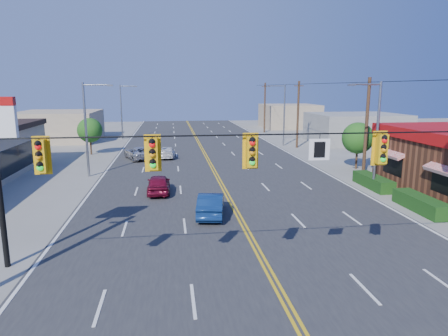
{
  "coord_description": "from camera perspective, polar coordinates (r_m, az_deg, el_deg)",
  "views": [
    {
      "loc": [
        -3.91,
        -13.11,
        7.55
      ],
      "look_at": [
        -0.34,
        13.23,
        2.2
      ],
      "focal_mm": 32.0,
      "sensor_mm": 36.0,
      "label": 1
    }
  ],
  "objects": [
    {
      "name": "ground",
      "position": [
        15.62,
        8.18,
        -17.64
      ],
      "size": [
        160.0,
        160.0,
        0.0
      ],
      "primitive_type": "plane",
      "color": "gray",
      "rests_on": "ground"
    },
    {
      "name": "streetlight_se",
      "position": [
        30.99,
        20.74,
        5.03
      ],
      "size": [
        2.55,
        0.25,
        8.0
      ],
      "color": "gray",
      "rests_on": "ground"
    },
    {
      "name": "utility_pole_near",
      "position": [
        35.19,
        19.66,
        5.26
      ],
      "size": [
        0.28,
        0.28,
        8.4
      ],
      "primitive_type": "cylinder",
      "color": "#47301E",
      "rests_on": "ground"
    },
    {
      "name": "utility_pole_mid",
      "position": [
        51.79,
        10.51,
        7.48
      ],
      "size": [
        0.28,
        0.28,
        8.4
      ],
      "primitive_type": "cylinder",
      "color": "#47301E",
      "rests_on": "ground"
    },
    {
      "name": "bld_west_far",
      "position": [
        63.42,
        -22.5,
        5.59
      ],
      "size": [
        11.0,
        12.0,
        4.2
      ],
      "primitive_type": "cube",
      "color": "tan",
      "rests_on": "ground"
    },
    {
      "name": "tree_kfc_rear",
      "position": [
        39.46,
        18.58,
        4.07
      ],
      "size": [
        2.94,
        2.94,
        4.41
      ],
      "color": "#47301E",
      "rests_on": "ground"
    },
    {
      "name": "car_white",
      "position": [
        43.95,
        -8.14,
        2.16
      ],
      "size": [
        1.73,
        4.12,
        1.19
      ],
      "primitive_type": "imported",
      "rotation": [
        0.0,
        0.0,
        3.13
      ],
      "color": "silver",
      "rests_on": "ground"
    },
    {
      "name": "streetlight_nw",
      "position": [
        61.57,
        -14.28,
        8.21
      ],
      "size": [
        2.55,
        0.25,
        8.0
      ],
      "color": "gray",
      "rests_on": "ground"
    },
    {
      "name": "car_magenta",
      "position": [
        29.27,
        -9.32,
        -2.35
      ],
      "size": [
        1.62,
        3.99,
        1.36
      ],
      "primitive_type": "imported",
      "rotation": [
        0.0,
        0.0,
        3.14
      ],
      "color": "maroon",
      "rests_on": "ground"
    },
    {
      "name": "streetlight_ne",
      "position": [
        53.27,
        8.4,
        7.99
      ],
      "size": [
        2.55,
        0.25,
        8.0
      ],
      "color": "gray",
      "rests_on": "ground"
    },
    {
      "name": "utility_pole_far",
      "position": [
        69.09,
        5.84,
        8.54
      ],
      "size": [
        0.28,
        0.28,
        8.4
      ],
      "primitive_type": "cylinder",
      "color": "#47301E",
      "rests_on": "ground"
    },
    {
      "name": "car_silver",
      "position": [
        43.61,
        -12.11,
        2.04
      ],
      "size": [
        3.73,
        5.23,
        1.32
      ],
      "primitive_type": "imported",
      "rotation": [
        0.0,
        0.0,
        3.5
      ],
      "color": "#BCBBC1",
      "rests_on": "ground"
    },
    {
      "name": "streetlight_sw",
      "position": [
        35.9,
        -18.85,
        5.93
      ],
      "size": [
        2.55,
        0.25,
        8.0
      ],
      "color": "gray",
      "rests_on": "ground"
    },
    {
      "name": "car_blue",
      "position": [
        23.88,
        -1.87,
        -5.31
      ],
      "size": [
        2.11,
        4.38,
        1.39
      ],
      "primitive_type": "imported",
      "rotation": [
        0.0,
        0.0,
        2.98
      ],
      "color": "navy",
      "rests_on": "ground"
    },
    {
      "name": "road",
      "position": [
        34.17,
        -0.96,
        -1.33
      ],
      "size": [
        20.0,
        120.0,
        0.06
      ],
      "primitive_type": "cube",
      "color": "#2D2D30",
      "rests_on": "ground"
    },
    {
      "name": "tree_west",
      "position": [
        48.21,
        -18.62,
        5.12
      ],
      "size": [
        2.8,
        2.8,
        4.2
      ],
      "color": "#47301E",
      "rests_on": "ground"
    },
    {
      "name": "signal_span",
      "position": [
        13.9,
        8.27,
        0.22
      ],
      "size": [
        24.32,
        0.34,
        9.0
      ],
      "color": "#47301E",
      "rests_on": "ground"
    },
    {
      "name": "bld_east_mid",
      "position": [
        59.35,
        18.29,
        5.44
      ],
      "size": [
        12.0,
        10.0,
        4.0
      ],
      "primitive_type": "cube",
      "color": "gray",
      "rests_on": "ground"
    },
    {
      "name": "bld_east_far",
      "position": [
        78.7,
        9.3,
        7.33
      ],
      "size": [
        10.0,
        10.0,
        4.4
      ],
      "primitive_type": "cube",
      "color": "tan",
      "rests_on": "ground"
    }
  ]
}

